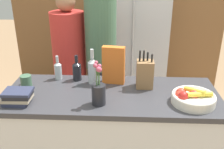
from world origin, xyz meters
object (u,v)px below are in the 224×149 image
object	(u,v)px
bottle_oil	(77,70)
knife_block	(145,74)
bottle_wine	(92,70)
person_in_blue	(101,52)
flower_vase	(99,92)
bottle_vinegar	(58,70)
person_at_sink	(70,62)
cereal_box	(114,65)
coffee_mug	(26,81)
refrigerator	(136,41)
fruit_bowl	(192,98)
book_stack	(18,97)

from	to	relation	value
bottle_oil	knife_block	bearing A→B (deg)	-11.19
bottle_wine	person_in_blue	bearing A→B (deg)	87.08
flower_vase	bottle_vinegar	bearing A→B (deg)	133.02
bottle_oil	person_in_blue	distance (m)	0.47
knife_block	person_at_sink	bearing A→B (deg)	139.75
cereal_box	bottle_vinegar	distance (m)	0.48
bottle_oil	cereal_box	bearing A→B (deg)	-7.74
coffee_mug	person_in_blue	xyz separation A→B (m)	(0.55, 0.60, 0.05)
refrigerator	flower_vase	world-z (taller)	refrigerator
fruit_bowl	person_in_blue	size ratio (longest dim) A/B	0.17
bottle_oil	person_at_sink	bearing A→B (deg)	108.42
flower_vase	person_in_blue	xyz separation A→B (m)	(-0.06, 0.84, 0.01)
bottle_wine	person_at_sink	world-z (taller)	person_at_sink
fruit_bowl	knife_block	bearing A→B (deg)	142.52
book_stack	person_in_blue	xyz separation A→B (m)	(0.52, 0.86, 0.05)
bottle_oil	bottle_wine	distance (m)	0.15
fruit_bowl	bottle_vinegar	size ratio (longest dim) A/B	1.48
bottle_vinegar	person_in_blue	distance (m)	0.54
refrigerator	book_stack	world-z (taller)	refrigerator
coffee_mug	person_in_blue	size ratio (longest dim) A/B	0.06
bottle_wine	book_stack	bearing A→B (deg)	-144.23
cereal_box	bottle_vinegar	world-z (taller)	cereal_box
knife_block	bottle_oil	bearing A→B (deg)	168.81
bottle_oil	book_stack	bearing A→B (deg)	-130.58
book_stack	bottle_oil	bearing A→B (deg)	49.42
knife_block	fruit_bowl	bearing A→B (deg)	-37.48
book_stack	bottle_wine	distance (m)	0.61
bottle_oil	flower_vase	bearing A→B (deg)	-61.02
book_stack	person_at_sink	distance (m)	0.94
refrigerator	fruit_bowl	bearing A→B (deg)	-77.81
book_stack	refrigerator	bearing A→B (deg)	60.79
cereal_box	person_at_sink	size ratio (longest dim) A/B	0.19
flower_vase	refrigerator	bearing A→B (deg)	78.50
coffee_mug	book_stack	world-z (taller)	coffee_mug
refrigerator	bottle_oil	bearing A→B (deg)	-114.52
flower_vase	bottle_wine	world-z (taller)	flower_vase
book_stack	cereal_box	bearing A→B (deg)	29.20
bottle_wine	coffee_mug	bearing A→B (deg)	-168.91
person_in_blue	bottle_oil	bearing A→B (deg)	-83.86
book_stack	bottle_wine	world-z (taller)	bottle_wine
fruit_bowl	flower_vase	xyz separation A→B (m)	(-0.66, -0.04, 0.05)
bottle_vinegar	bottle_wine	distance (m)	0.31
refrigerator	person_at_sink	size ratio (longest dim) A/B	1.16
refrigerator	person_in_blue	distance (m)	0.85
bottle_wine	person_at_sink	bearing A→B (deg)	118.64
fruit_bowl	person_in_blue	bearing A→B (deg)	131.75
bottle_wine	bottle_vinegar	bearing A→B (deg)	166.86
bottle_oil	fruit_bowl	bearing A→B (deg)	-22.05
knife_block	book_stack	xyz separation A→B (m)	(-0.91, -0.30, -0.06)
flower_vase	person_at_sink	bearing A→B (deg)	113.29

